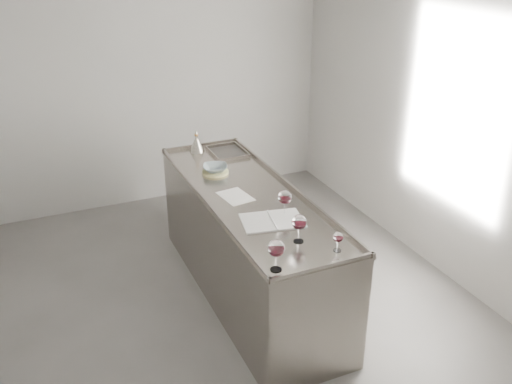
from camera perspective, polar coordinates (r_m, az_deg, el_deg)
name	(u,v)px	position (r m, az deg, el deg)	size (l,w,h in m)	color
room_shell	(199,164)	(3.94, -5.76, 2.85)	(4.54, 5.04, 2.84)	#565351
counter	(249,245)	(4.77, -0.71, -5.32)	(0.77, 2.42, 0.97)	gray
wine_glass_left	(276,249)	(3.51, 2.04, -5.72)	(0.11, 0.11, 0.21)	white
wine_glass_middle	(299,223)	(3.83, 4.34, -3.10)	(0.10, 0.10, 0.20)	white
wine_glass_right	(285,198)	(4.16, 2.90, -0.59)	(0.10, 0.10, 0.20)	white
wine_glass_small	(338,238)	(3.77, 8.21, -4.55)	(0.07, 0.07, 0.14)	white
notebook	(272,221)	(4.13, 1.64, -2.88)	(0.49, 0.38, 0.02)	silver
loose_paper_top	(236,196)	(4.51, -2.06, -0.44)	(0.21, 0.29, 0.00)	silver
trivet	(215,172)	(4.95, -4.08, 2.01)	(0.23, 0.23, 0.02)	#CFCA86
ceramic_bowl	(215,168)	(4.93, -4.10, 2.39)	(0.21, 0.21, 0.05)	gray
wine_funnel	(197,145)	(5.43, -5.94, 4.72)	(0.15, 0.15, 0.22)	gray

